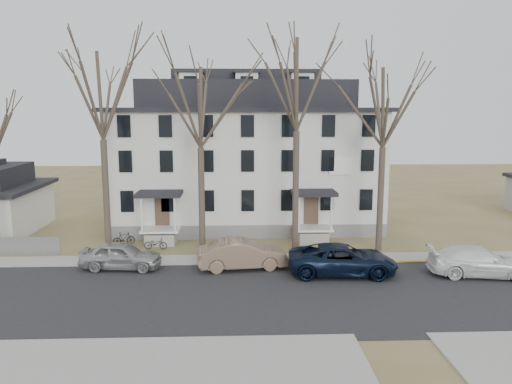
{
  "coord_description": "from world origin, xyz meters",
  "views": [
    {
      "loc": [
        -2.73,
        -21.49,
        9.19
      ],
      "look_at": [
        -1.57,
        9.0,
        4.07
      ],
      "focal_mm": 35.0,
      "sensor_mm": 36.0,
      "label": 1
    }
  ],
  "objects_px": {
    "boarding_house": "(246,157)",
    "car_white": "(479,262)",
    "tree_mid_left": "(200,102)",
    "bicycle_right": "(124,239)",
    "tree_far_left": "(101,89)",
    "bicycle_left": "(156,244)",
    "car_navy": "(343,260)",
    "tree_center": "(297,77)",
    "car_tan": "(242,255)",
    "car_silver": "(121,256)",
    "tree_mid_right": "(385,102)"
  },
  "relations": [
    {
      "from": "car_silver",
      "to": "bicycle_left",
      "type": "bearing_deg",
      "value": -13.65
    },
    {
      "from": "tree_far_left",
      "to": "bicycle_left",
      "type": "height_order",
      "value": "tree_far_left"
    },
    {
      "from": "car_white",
      "to": "tree_mid_right",
      "type": "bearing_deg",
      "value": 45.28
    },
    {
      "from": "car_navy",
      "to": "car_white",
      "type": "bearing_deg",
      "value": -90.76
    },
    {
      "from": "car_silver",
      "to": "car_tan",
      "type": "xyz_separation_m",
      "value": [
        6.99,
        -0.2,
        0.06
      ]
    },
    {
      "from": "car_silver",
      "to": "tree_mid_left",
      "type": "bearing_deg",
      "value": -48.26
    },
    {
      "from": "car_tan",
      "to": "car_white",
      "type": "bearing_deg",
      "value": -104.66
    },
    {
      "from": "boarding_house",
      "to": "tree_far_left",
      "type": "bearing_deg",
      "value": -137.82
    },
    {
      "from": "car_white",
      "to": "car_tan",
      "type": "bearing_deg",
      "value": 89.56
    },
    {
      "from": "tree_mid_left",
      "to": "tree_mid_right",
      "type": "height_order",
      "value": "same"
    },
    {
      "from": "tree_mid_left",
      "to": "tree_far_left",
      "type": "bearing_deg",
      "value": 180.0
    },
    {
      "from": "car_navy",
      "to": "car_white",
      "type": "height_order",
      "value": "car_navy"
    },
    {
      "from": "car_navy",
      "to": "bicycle_right",
      "type": "xyz_separation_m",
      "value": [
        -13.56,
        6.5,
        -0.39
      ]
    },
    {
      "from": "car_silver",
      "to": "car_navy",
      "type": "xyz_separation_m",
      "value": [
        12.58,
        -1.42,
        0.05
      ]
    },
    {
      "from": "boarding_house",
      "to": "tree_center",
      "type": "xyz_separation_m",
      "value": [
        3.0,
        -8.15,
        5.71
      ]
    },
    {
      "from": "car_silver",
      "to": "car_white",
      "type": "height_order",
      "value": "car_white"
    },
    {
      "from": "car_white",
      "to": "bicycle_left",
      "type": "xyz_separation_m",
      "value": [
        -18.72,
        5.87,
        -0.39
      ]
    },
    {
      "from": "bicycle_left",
      "to": "bicycle_right",
      "type": "height_order",
      "value": "bicycle_right"
    },
    {
      "from": "tree_far_left",
      "to": "bicycle_left",
      "type": "bearing_deg",
      "value": 12.45
    },
    {
      "from": "car_white",
      "to": "car_navy",
      "type": "bearing_deg",
      "value": 93.19
    },
    {
      "from": "boarding_house",
      "to": "tree_far_left",
      "type": "height_order",
      "value": "tree_far_left"
    },
    {
      "from": "boarding_house",
      "to": "bicycle_left",
      "type": "bearing_deg",
      "value": -129.11
    },
    {
      "from": "car_navy",
      "to": "car_white",
      "type": "relative_size",
      "value": 1.11
    },
    {
      "from": "tree_mid_left",
      "to": "car_white",
      "type": "distance_m",
      "value": 18.68
    },
    {
      "from": "car_navy",
      "to": "tree_mid_right",
      "type": "bearing_deg",
      "value": -32.44
    },
    {
      "from": "car_silver",
      "to": "car_navy",
      "type": "relative_size",
      "value": 0.77
    },
    {
      "from": "tree_far_left",
      "to": "car_navy",
      "type": "relative_size",
      "value": 2.27
    },
    {
      "from": "car_navy",
      "to": "bicycle_left",
      "type": "relative_size",
      "value": 3.97
    },
    {
      "from": "car_tan",
      "to": "car_white",
      "type": "distance_m",
      "value": 13.2
    },
    {
      "from": "boarding_house",
      "to": "car_silver",
      "type": "height_order",
      "value": "boarding_house"
    },
    {
      "from": "car_tan",
      "to": "tree_mid_right",
      "type": "bearing_deg",
      "value": -75.79
    },
    {
      "from": "boarding_house",
      "to": "car_silver",
      "type": "xyz_separation_m",
      "value": [
        -7.46,
        -11.45,
        -4.59
      ]
    },
    {
      "from": "tree_center",
      "to": "tree_far_left",
      "type": "bearing_deg",
      "value": 180.0
    },
    {
      "from": "boarding_house",
      "to": "bicycle_right",
      "type": "distance_m",
      "value": 11.66
    },
    {
      "from": "boarding_house",
      "to": "tree_mid_left",
      "type": "distance_m",
      "value": 9.66
    },
    {
      "from": "tree_mid_left",
      "to": "car_silver",
      "type": "bearing_deg",
      "value": -143.51
    },
    {
      "from": "tree_far_left",
      "to": "bicycle_left",
      "type": "distance_m",
      "value": 10.38
    },
    {
      "from": "car_white",
      "to": "bicycle_left",
      "type": "bearing_deg",
      "value": 79.71
    },
    {
      "from": "boarding_house",
      "to": "car_navy",
      "type": "distance_m",
      "value": 14.58
    },
    {
      "from": "tree_far_left",
      "to": "car_tan",
      "type": "bearing_deg",
      "value": -22.29
    },
    {
      "from": "tree_mid_right",
      "to": "bicycle_right",
      "type": "relative_size",
      "value": 8.5
    },
    {
      "from": "tree_mid_right",
      "to": "car_silver",
      "type": "bearing_deg",
      "value": -168.33
    },
    {
      "from": "tree_center",
      "to": "car_white",
      "type": "height_order",
      "value": "tree_center"
    },
    {
      "from": "bicycle_left",
      "to": "bicycle_right",
      "type": "bearing_deg",
      "value": 67.53
    },
    {
      "from": "car_silver",
      "to": "car_white",
      "type": "distance_m",
      "value": 20.16
    },
    {
      "from": "bicycle_right",
      "to": "car_white",
      "type": "bearing_deg",
      "value": -132.32
    },
    {
      "from": "boarding_house",
      "to": "car_white",
      "type": "xyz_separation_m",
      "value": [
        12.61,
        -13.39,
        -4.59
      ]
    },
    {
      "from": "tree_center",
      "to": "bicycle_right",
      "type": "distance_m",
      "value": 15.72
    },
    {
      "from": "tree_center",
      "to": "tree_mid_right",
      "type": "relative_size",
      "value": 1.15
    },
    {
      "from": "tree_mid_right",
      "to": "car_white",
      "type": "xyz_separation_m",
      "value": [
        4.11,
        -5.23,
        -8.81
      ]
    }
  ]
}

